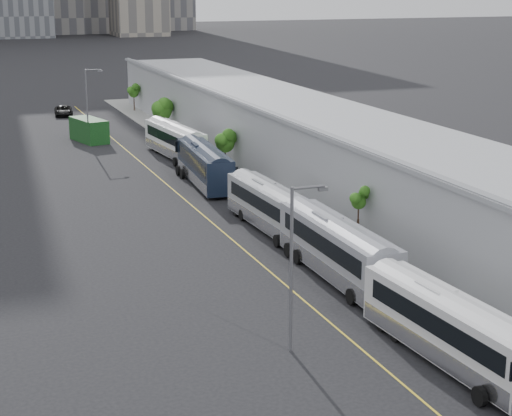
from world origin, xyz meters
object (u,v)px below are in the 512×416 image
bus_2 (450,334)px  suv (64,111)px  bus_4 (271,211)px  street_lamp_near (295,258)px  bus_6 (175,143)px  shipping_container (89,130)px  street_lamp_far (88,102)px  bus_5 (205,169)px  bus_3 (337,253)px

bus_2 → suv: bus_2 is taller
bus_4 → street_lamp_near: size_ratio=1.40×
bus_6 → shipping_container: bus_6 is taller
shipping_container → suv: (0.03, 21.66, -0.65)m
street_lamp_near → street_lamp_far: 62.16m
bus_2 → suv: bearing=90.7°
bus_5 → suv: bearing=101.4°
bus_5 → street_lamp_far: street_lamp_far is taller
bus_6 → shipping_container: (-7.21, 13.03, -0.18)m
bus_4 → shipping_container: 43.54m
street_lamp_far → suv: street_lamp_far is taller
bus_5 → street_lamp_far: size_ratio=1.46×
suv → bus_5: bearing=-76.4°
bus_3 → bus_4: (-0.00, 11.88, -0.12)m
bus_6 → street_lamp_far: (-7.49, 10.66, 3.59)m
bus_5 → bus_6: size_ratio=1.01×
bus_5 → bus_3: bearing=-85.3°
bus_2 → street_lamp_far: (-6.72, 66.26, 3.61)m
street_lamp_far → shipping_container: size_ratio=1.44×
street_lamp_near → bus_4: bearing=71.7°
street_lamp_near → bus_3: bearing=53.5°
shipping_container → bus_5: bearing=-90.8°
bus_6 → shipping_container: 14.89m
bus_2 → bus_3: bus_3 is taller
bus_2 → suv: 90.53m
suv → bus_6: bearing=-72.2°
bus_3 → bus_6: bus_3 is taller
bus_3 → street_lamp_far: bearing=97.9°
bus_6 → street_lamp_far: bearing=119.8°
bus_4 → bus_5: size_ratio=0.95×
street_lamp_far → bus_2: bearing=-84.2°
street_lamp_far → shipping_container: street_lamp_far is taller
bus_4 → suv: size_ratio=2.34×
bus_4 → bus_5: bus_5 is taller
bus_4 → bus_6: (0.48, 29.99, 0.04)m
bus_3 → bus_4: bus_3 is taller
bus_2 → bus_6: (0.77, 55.61, 0.02)m
bus_5 → suv: bus_5 is taller
bus_6 → suv: 35.43m
street_lamp_near → suv: bearing=89.7°
street_lamp_far → shipping_container: bearing=83.1°
street_lamp_far → suv: bearing=89.3°
bus_4 → street_lamp_far: 41.41m
street_lamp_far → suv: size_ratio=1.68×
bus_2 → shipping_container: bus_2 is taller
bus_2 → bus_6: bus_6 is taller
bus_6 → bus_4: bearing=-96.3°
shipping_container → bus_3: bearing=-97.2°
bus_2 → bus_5: bus_5 is taller
bus_4 → street_lamp_near: bearing=-110.3°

